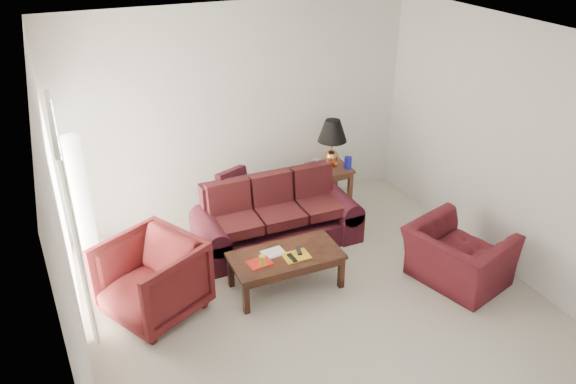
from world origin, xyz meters
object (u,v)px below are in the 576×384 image
object	(u,v)px
floor_lamp	(81,201)
armchair_right	(458,256)
end_table	(329,185)
sofa	(277,215)
armchair_left	(152,279)
coffee_table	(286,270)

from	to	relation	value
floor_lamp	armchair_right	distance (m)	4.61
end_table	armchair_right	xyz separation A→B (m)	(0.51, -2.36, 0.04)
sofa	floor_lamp	world-z (taller)	floor_lamp
end_table	armchair_left	world-z (taller)	armchair_left
floor_lamp	armchair_right	xyz separation A→B (m)	(4.00, -2.24, -0.51)
sofa	floor_lamp	distance (m)	2.46
end_table	floor_lamp	bearing A→B (deg)	-178.04
sofa	armchair_right	size ratio (longest dim) A/B	1.99
floor_lamp	armchair_right	size ratio (longest dim) A/B	1.59
end_table	armchair_right	size ratio (longest dim) A/B	0.57
floor_lamp	sofa	bearing A→B (deg)	-14.58
coffee_table	floor_lamp	bearing A→B (deg)	154.75
sofa	coffee_table	world-z (taller)	sofa
armchair_left	coffee_table	world-z (taller)	armchair_left
armchair_right	floor_lamp	bearing A→B (deg)	44.25
coffee_table	sofa	bearing A→B (deg)	84.38
armchair_right	armchair_left	bearing A→B (deg)	59.29
end_table	armchair_right	bearing A→B (deg)	-77.74
sofa	armchair_right	xyz separation A→B (m)	(1.65, -1.63, -0.09)
sofa	floor_lamp	bearing A→B (deg)	168.61
armchair_left	sofa	bearing A→B (deg)	84.41
floor_lamp	armchair_right	world-z (taller)	floor_lamp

